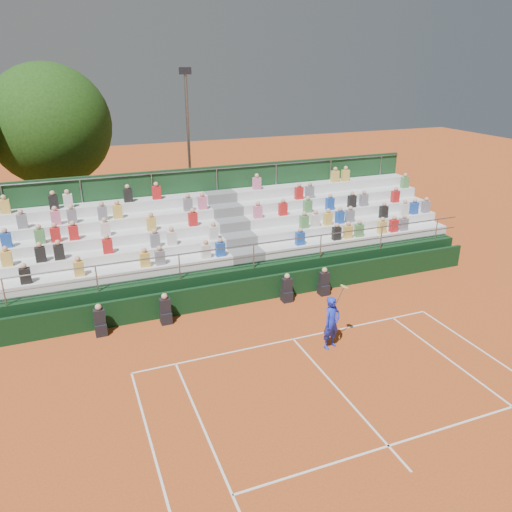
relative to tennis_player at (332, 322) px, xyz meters
name	(u,v)px	position (x,y,z in m)	size (l,w,h in m)	color
ground	(293,339)	(-0.94, 0.88, -0.92)	(90.00, 90.00, 0.00)	#B94E1E
courtside_wall	(259,289)	(-0.94, 4.08, -0.42)	(20.00, 0.15, 1.00)	black
line_officials	(225,301)	(-2.51, 3.63, -0.44)	(9.19, 0.40, 1.19)	black
grandstand	(232,249)	(-0.95, 7.32, 0.15)	(20.00, 5.20, 4.40)	black
tennis_player	(332,322)	(0.00, 0.00, 0.00)	(0.92, 0.64, 2.22)	#1B2FD1
tree_east	(50,126)	(-7.83, 15.41, 4.93)	(6.14, 6.14, 8.93)	#3A2615
floodlight_mast	(188,139)	(-1.03, 14.05, 4.07)	(0.60, 0.25, 8.62)	gray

